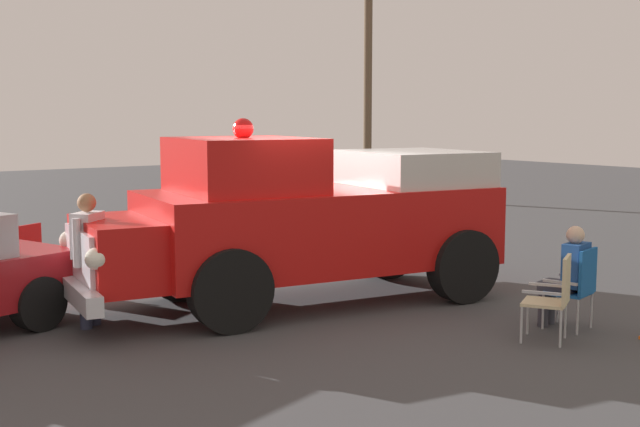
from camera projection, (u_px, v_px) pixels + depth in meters
The scene contains 8 objects.
ground_plane at pixel (300, 302), 11.73m from camera, with size 60.00×60.00×0.00m, color #424244.
vintage_fire_truck at pixel (305, 218), 11.57m from camera, with size 6.20×3.07×2.59m.
lawn_chair_near_truck at pixel (578, 283), 10.16m from camera, with size 0.61×0.61×1.02m.
lawn_chair_by_car at pixel (36, 254), 12.27m from camera, with size 0.67×0.67×1.02m.
lawn_chair_spare at pixel (555, 292), 9.63m from camera, with size 0.67×0.68×1.02m.
spectator_seated at pixel (568, 273), 10.23m from camera, with size 0.50×0.61×1.29m.
spectator_standing at pixel (88, 250), 10.29m from camera, with size 0.55×0.50×1.68m.
utility_pole at pixel (368, 70), 25.86m from camera, with size 1.10×1.44×7.71m.
Camera 1 is at (-6.46, -9.51, 2.65)m, focal length 46.68 mm.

